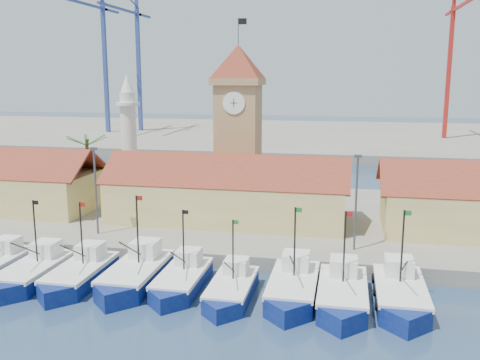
# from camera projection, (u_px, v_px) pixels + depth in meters

# --- Properties ---
(ground) EXTENTS (400.00, 400.00, 0.00)m
(ground) POSITION_uv_depth(u_px,v_px,m) (172.00, 305.00, 41.82)
(ground) COLOR #1C334B
(ground) RESTS_ON ground
(quay) EXTENTS (140.00, 32.00, 1.50)m
(quay) POSITION_uv_depth(u_px,v_px,m) (235.00, 217.00, 64.76)
(quay) COLOR gray
(quay) RESTS_ON ground
(terminal) EXTENTS (240.00, 80.00, 2.00)m
(terminal) POSITION_uv_depth(u_px,v_px,m) (299.00, 136.00, 147.44)
(terminal) COLOR gray
(terminal) RESTS_ON ground
(boat_2) EXTENTS (3.63, 9.95, 7.53)m
(boat_2) POSITION_uv_depth(u_px,v_px,m) (32.00, 274.00, 46.16)
(boat_2) COLOR navy
(boat_2) RESTS_ON ground
(boat_3) EXTENTS (3.60, 9.87, 7.46)m
(boat_3) POSITION_uv_depth(u_px,v_px,m) (79.00, 276.00, 45.66)
(boat_3) COLOR navy
(boat_3) RESTS_ON ground
(boat_4) EXTENTS (3.91, 10.72, 8.11)m
(boat_4) POSITION_uv_depth(u_px,v_px,m) (135.00, 276.00, 45.45)
(boat_4) COLOR navy
(boat_4) RESTS_ON ground
(boat_5) EXTENTS (3.42, 9.37, 7.09)m
(boat_5) POSITION_uv_depth(u_px,v_px,m) (181.00, 282.00, 44.53)
(boat_5) COLOR navy
(boat_5) RESTS_ON ground
(boat_6) EXTENTS (3.25, 8.91, 6.75)m
(boat_6) POSITION_uv_depth(u_px,v_px,m) (231.00, 291.00, 42.68)
(boat_6) COLOR navy
(boat_6) RESTS_ON ground
(boat_7) EXTENTS (3.75, 10.28, 7.78)m
(boat_7) POSITION_uv_depth(u_px,v_px,m) (293.00, 290.00, 42.71)
(boat_7) COLOR navy
(boat_7) RESTS_ON ground
(boat_8) EXTENTS (3.75, 10.27, 7.77)m
(boat_8) POSITION_uv_depth(u_px,v_px,m) (342.00, 296.00, 41.43)
(boat_8) COLOR navy
(boat_8) RESTS_ON ground
(boat_9) EXTENTS (3.81, 10.45, 7.90)m
(boat_9) POSITION_uv_depth(u_px,v_px,m) (401.00, 297.00, 41.32)
(boat_9) COLOR navy
(boat_9) RESTS_ON ground
(hall_center) EXTENTS (27.04, 10.13, 7.61)m
(hall_center) POSITION_uv_depth(u_px,v_px,m) (228.00, 198.00, 60.29)
(hall_center) COLOR #DFCF7A
(hall_center) RESTS_ON quay
(clock_tower) EXTENTS (5.80, 5.80, 22.70)m
(clock_tower) POSITION_uv_depth(u_px,v_px,m) (238.00, 123.00, 64.51)
(clock_tower) COLOR #A37A53
(clock_tower) RESTS_ON quay
(minaret) EXTENTS (3.00, 3.00, 16.30)m
(minaret) POSITION_uv_depth(u_px,v_px,m) (129.00, 137.00, 69.77)
(minaret) COLOR silver
(minaret) RESTS_ON quay
(palm_tree) EXTENTS (5.60, 5.03, 8.39)m
(palm_tree) POSITION_uv_depth(u_px,v_px,m) (88.00, 164.00, 69.49)
(palm_tree) COLOR brown
(palm_tree) RESTS_ON quay
(lamp_posts) EXTENTS (80.70, 0.25, 9.03)m
(lamp_posts) POSITION_uv_depth(u_px,v_px,m) (215.00, 192.00, 52.01)
(lamp_posts) COLOR #3F3F44
(lamp_posts) RESTS_ON quay
(crane_blue_far) EXTENTS (1.00, 32.64, 41.21)m
(crane_blue_far) POSITION_uv_depth(u_px,v_px,m) (102.00, 48.00, 143.97)
(crane_blue_far) COLOR #2D428A
(crane_blue_far) RESTS_ON terminal
(crane_blue_near) EXTENTS (1.00, 33.78, 40.37)m
(crane_blue_near) POSITION_uv_depth(u_px,v_px,m) (136.00, 50.00, 148.21)
(crane_blue_near) COLOR #2D428A
(crane_blue_near) RESTS_ON terminal
(crane_red_right) EXTENTS (1.00, 32.30, 39.03)m
(crane_red_right) POSITION_uv_depth(u_px,v_px,m) (451.00, 50.00, 129.70)
(crane_red_right) COLOR #B11F1B
(crane_red_right) RESTS_ON terminal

